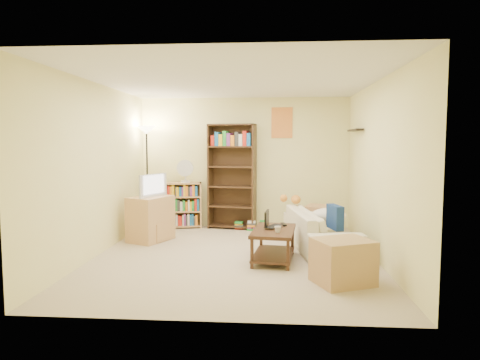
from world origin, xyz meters
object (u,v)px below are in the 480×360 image
object	(u,v)px
floor_lamp	(147,147)
sofa	(320,229)
coffee_table	(274,240)
television	(150,185)
desk_fan	(185,170)
tv_stand	(151,219)
tabby_cat	(294,199)
short_bookshelf	(184,205)
laptop	(277,227)
side_table	(320,221)
tall_bookshelf	(232,174)
end_cabinet	(343,262)
mug	(278,229)

from	to	relation	value
floor_lamp	sofa	bearing A→B (deg)	-21.62
coffee_table	sofa	bearing A→B (deg)	52.73
television	desk_fan	distance (m)	1.17
coffee_table	floor_lamp	size ratio (longest dim) A/B	0.54
tv_stand	coffee_table	bearing A→B (deg)	-3.02
tabby_cat	short_bookshelf	world-z (taller)	short_bookshelf
short_bookshelf	desk_fan	world-z (taller)	desk_fan
laptop	side_table	world-z (taller)	side_table
tv_stand	tall_bookshelf	distance (m)	1.83
tall_bookshelf	end_cabinet	xyz separation A→B (m)	(1.59, -3.12, -0.79)
television	tabby_cat	bearing A→B (deg)	-55.67
side_table	mug	bearing A→B (deg)	-112.04
tabby_cat	laptop	size ratio (longest dim) A/B	1.12
coffee_table	end_cabinet	world-z (taller)	end_cabinet
laptop	mug	xyz separation A→B (m)	(0.01, -0.30, 0.03)
sofa	side_table	size ratio (longest dim) A/B	3.95
sofa	coffee_table	distance (m)	1.05
coffee_table	tv_stand	world-z (taller)	tv_stand
coffee_table	floor_lamp	bearing A→B (deg)	146.62
floor_lamp	end_cabinet	size ratio (longest dim) A/B	3.11
floor_lamp	side_table	distance (m)	3.44
desk_fan	side_table	world-z (taller)	desk_fan
coffee_table	short_bookshelf	size ratio (longest dim) A/B	1.19
television	coffee_table	bearing A→B (deg)	-93.02
end_cabinet	laptop	bearing A→B (deg)	126.94
sofa	end_cabinet	size ratio (longest dim) A/B	3.38
mug	television	world-z (taller)	television
mug	side_table	size ratio (longest dim) A/B	0.20
tall_bookshelf	end_cabinet	bearing A→B (deg)	-52.84
tv_stand	sofa	bearing A→B (deg)	18.10
end_cabinet	tabby_cat	bearing A→B (deg)	100.62
tabby_cat	laptop	xyz separation A→B (m)	(-0.30, -1.40, -0.21)
desk_fan	side_table	xyz separation A→B (m)	(2.49, -0.49, -0.84)
short_bookshelf	laptop	bearing A→B (deg)	-60.96
sofa	tabby_cat	distance (m)	0.90
sofa	side_table	bearing A→B (deg)	-14.48
laptop	tv_stand	size ratio (longest dim) A/B	0.56
desk_fan	coffee_table	bearing A→B (deg)	-52.17
coffee_table	tv_stand	size ratio (longest dim) A/B	1.41
mug	desk_fan	bearing A→B (deg)	126.02
side_table	tabby_cat	bearing A→B (deg)	-158.05
laptop	tv_stand	bearing A→B (deg)	93.22
floor_lamp	side_table	bearing A→B (deg)	-5.53
mug	short_bookshelf	world-z (taller)	short_bookshelf
coffee_table	short_bookshelf	world-z (taller)	short_bookshelf
tabby_cat	floor_lamp	world-z (taller)	floor_lamp
floor_lamp	coffee_table	bearing A→B (deg)	-39.96
floor_lamp	end_cabinet	distance (m)	4.48
tv_stand	tabby_cat	bearing A→B (deg)	34.33
coffee_table	side_table	world-z (taller)	side_table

